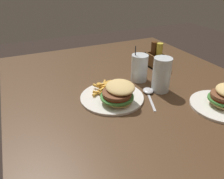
{
  "coord_description": "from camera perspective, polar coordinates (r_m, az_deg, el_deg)",
  "views": [
    {
      "loc": [
        0.65,
        -0.48,
        1.27
      ],
      "look_at": [
        -0.09,
        -0.14,
        0.82
      ],
      "focal_mm": 35.0,
      "sensor_mm": 36.0,
      "label": 1
    }
  ],
  "objects": [
    {
      "name": "dining_table",
      "position": [
        1.02,
        9.31,
        -9.22
      ],
      "size": [
        1.68,
        1.16,
        0.78
      ],
      "color": "#4C331E",
      "rests_on": "ground_plane"
    },
    {
      "name": "meal_plate_near",
      "position": [
        0.92,
        0.8,
        -1.3
      ],
      "size": [
        0.28,
        0.28,
        0.1
      ],
      "color": "white",
      "rests_on": "dining_table"
    },
    {
      "name": "beer_glass",
      "position": [
        1.01,
        12.78,
        3.5
      ],
      "size": [
        0.08,
        0.08,
        0.16
      ],
      "color": "silver",
      "rests_on": "dining_table"
    },
    {
      "name": "juice_glass",
      "position": [
        1.1,
        7.15,
        5.46
      ],
      "size": [
        0.08,
        0.08,
        0.18
      ],
      "color": "silver",
      "rests_on": "dining_table"
    },
    {
      "name": "spoon",
      "position": [
        1.0,
        9.49,
        -0.52
      ],
      "size": [
        0.18,
        0.1,
        0.02
      ],
      "rotation": [
        0.0,
        0.0,
        2.76
      ],
      "color": "silver",
      "rests_on": "dining_table"
    },
    {
      "name": "meal_plate_far",
      "position": [
        0.99,
        27.12,
        -2.47
      ],
      "size": [
        0.25,
        0.25,
        0.1
      ],
      "color": "white",
      "rests_on": "dining_table"
    },
    {
      "name": "condiment_caddy",
      "position": [
        1.28,
        11.37,
        8.09
      ],
      "size": [
        0.1,
        0.08,
        0.14
      ],
      "color": "brown",
      "rests_on": "dining_table"
    }
  ]
}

